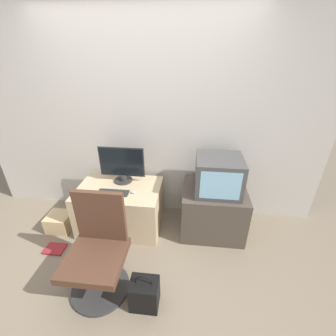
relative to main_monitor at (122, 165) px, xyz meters
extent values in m
plane|color=#7F705B|center=(0.28, -1.06, -0.79)|extent=(12.00, 12.00, 0.00)
cube|color=beige|center=(0.28, 0.27, 0.51)|extent=(4.40, 0.05, 2.60)
cube|color=#CCB289|center=(-0.01, -0.17, -0.51)|extent=(1.01, 0.68, 0.57)
cube|color=#4C4238|center=(1.14, -0.12, -0.49)|extent=(0.74, 0.63, 0.59)
cylinder|color=#2D2D2D|center=(0.00, 0.00, -0.21)|extent=(0.23, 0.23, 0.02)
cylinder|color=#2D2D2D|center=(0.00, 0.00, -0.17)|extent=(0.10, 0.10, 0.07)
cube|color=#2D2D2D|center=(0.00, 0.00, 0.04)|extent=(0.56, 0.01, 0.38)
cube|color=black|center=(0.00, 0.00, 0.04)|extent=(0.53, 0.02, 0.35)
cube|color=#2D2D2D|center=(-0.04, -0.29, -0.22)|extent=(0.36, 0.13, 0.01)
ellipsoid|color=silver|center=(0.20, -0.26, -0.21)|extent=(0.06, 0.04, 0.03)
cube|color=#474747|center=(1.16, -0.14, 0.01)|extent=(0.51, 0.48, 0.41)
cube|color=#8CC6E5|center=(1.16, -0.37, 0.01)|extent=(0.42, 0.01, 0.32)
cylinder|color=#333333|center=(0.04, -1.09, -0.77)|extent=(0.54, 0.54, 0.03)
cylinder|color=#4C4C51|center=(0.04, -1.09, -0.59)|extent=(0.05, 0.05, 0.34)
cube|color=#513323|center=(0.04, -1.09, -0.39)|extent=(0.52, 0.52, 0.07)
cube|color=#513323|center=(0.04, -0.85, -0.09)|extent=(0.46, 0.05, 0.52)
cube|color=#D1B27F|center=(-0.77, -0.34, -0.68)|extent=(0.28, 0.27, 0.22)
cube|color=black|center=(0.50, -1.18, -0.65)|extent=(0.25, 0.19, 0.29)
torus|color=black|center=(0.50, -1.18, -0.49)|extent=(0.15, 0.01, 0.15)
cube|color=maroon|center=(-0.66, -0.68, -0.78)|extent=(0.22, 0.17, 0.02)
camera|label=1|loc=(0.84, -2.39, 1.24)|focal=24.00mm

